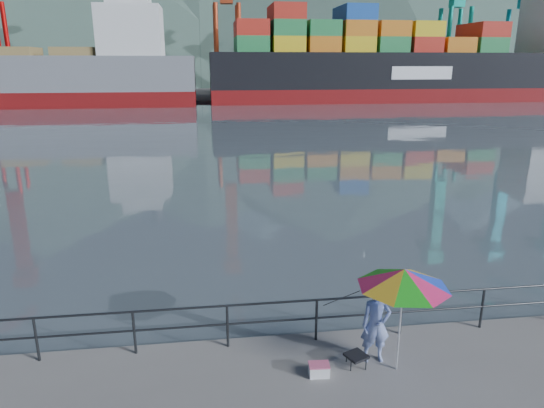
{
  "coord_description": "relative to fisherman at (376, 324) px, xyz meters",
  "views": [
    {
      "loc": [
        0.7,
        -7.82,
        6.08
      ],
      "look_at": [
        2.57,
        6.0,
        2.0
      ],
      "focal_mm": 32.0,
      "sensor_mm": 36.0,
      "label": 1
    }
  ],
  "objects": [
    {
      "name": "harbor_water",
      "position": [
        -4.05,
        129.22,
        -0.85
      ],
      "size": [
        500.0,
        280.0,
        0.0
      ],
      "primitive_type": "cube",
      "color": "#526169",
      "rests_on": "ground"
    },
    {
      "name": "fisherman",
      "position": [
        0.0,
        0.0,
        0.0
      ],
      "size": [
        0.65,
        0.45,
        1.69
      ],
      "primitive_type": "imported",
      "rotation": [
        0.0,
        0.0,
        -0.08
      ],
      "color": "#1E3F9C",
      "rests_on": "ground"
    },
    {
      "name": "bulk_carrier",
      "position": [
        -27.84,
        68.76,
        3.3
      ],
      "size": [
        50.03,
        8.66,
        14.5
      ],
      "color": "maroon",
      "rests_on": "ground"
    },
    {
      "name": "container_ship",
      "position": [
        32.5,
        72.42,
        4.94
      ],
      "size": [
        66.52,
        11.09,
        18.1
      ],
      "color": "maroon",
      "rests_on": "ground"
    },
    {
      "name": "folding_stool",
      "position": [
        -0.44,
        -0.17,
        -0.71
      ],
      "size": [
        0.53,
        0.53,
        0.26
      ],
      "color": "black",
      "rests_on": "ground"
    },
    {
      "name": "guardrail",
      "position": [
        -4.05,
        0.92,
        -0.33
      ],
      "size": [
        22.0,
        0.06,
        1.03
      ],
      "color": "#2D3033",
      "rests_on": "ground"
    },
    {
      "name": "fishing_rod",
      "position": [
        -0.47,
        1.09,
        -0.85
      ],
      "size": [
        0.33,
        1.77,
        1.26
      ],
      "primitive_type": "cylinder",
      "rotation": [
        0.96,
        0.0,
        0.18
      ],
      "color": "black",
      "rests_on": "ground"
    },
    {
      "name": "beach_umbrella",
      "position": [
        0.36,
        -0.38,
        1.2
      ],
      "size": [
        2.19,
        2.19,
        2.23
      ],
      "color": "white",
      "rests_on": "ground"
    },
    {
      "name": "container_stacks",
      "position": [
        29.31,
        92.35,
        2.16
      ],
      "size": [
        58.0,
        5.4,
        7.8
      ],
      "color": "gray",
      "rests_on": "ground"
    },
    {
      "name": "far_dock",
      "position": [
        5.95,
        92.22,
        -0.85
      ],
      "size": [
        200.0,
        40.0,
        0.4
      ],
      "primitive_type": "cube",
      "color": "#514F4C",
      "rests_on": "ground"
    },
    {
      "name": "cooler_bag",
      "position": [
        -1.28,
        -0.38,
        -0.73
      ],
      "size": [
        0.42,
        0.29,
        0.23
      ],
      "primitive_type": "cube",
      "rotation": [
        0.0,
        0.0,
        -0.07
      ],
      "color": "white",
      "rests_on": "ground"
    },
    {
      "name": "port_cranes",
      "position": [
        26.95,
        83.22,
        15.15
      ],
      "size": [
        116.0,
        28.0,
        38.4
      ],
      "color": "#BF0A09",
      "rests_on": "ground"
    }
  ]
}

